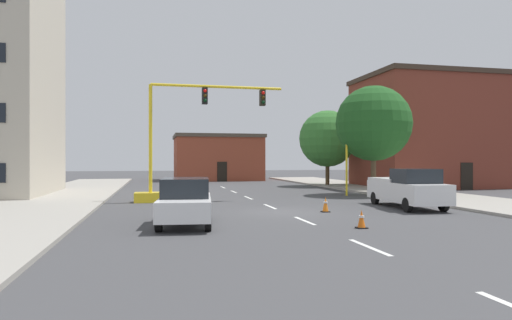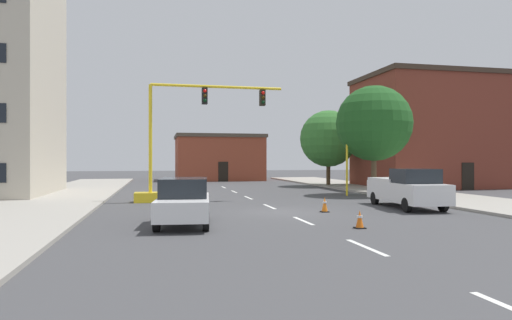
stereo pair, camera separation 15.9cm
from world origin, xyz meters
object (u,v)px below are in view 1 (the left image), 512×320
Objects in this scene: tree_right_mid at (373,124)px; pickup_truck_white at (407,189)px; tree_right_far at (327,139)px; traffic_signal_gantry at (170,163)px; traffic_cone_roadside_a at (325,205)px; traffic_cone_roadside_b at (362,219)px; traffic_light_pole_right at (347,143)px; sedan_white_near_left at (186,201)px.

tree_right_mid is 9.10m from pickup_truck_white.
tree_right_far reaches higher than pickup_truck_white.
traffic_signal_gantry is 12.17× the size of traffic_cone_roadside_a.
pickup_truck_white is at bearing -99.28° from tree_right_far.
traffic_signal_gantry is 9.84m from traffic_cone_roadside_a.
traffic_cone_roadside_a is at bearing 83.30° from traffic_cone_roadside_b.
traffic_light_pole_right is (11.79, 1.77, 1.31)m from traffic_signal_gantry.
pickup_truck_white is 4.81m from traffic_cone_roadside_a.
tree_right_far is at bearing 39.81° from traffic_signal_gantry.
sedan_white_near_left is at bearing -123.46° from tree_right_far.
tree_right_mid is at bearing 7.85° from traffic_signal_gantry.
traffic_light_pole_right is at bearing 8.56° from traffic_signal_gantry.
traffic_light_pole_right is at bearing -176.28° from tree_right_mid.
traffic_cone_roadside_b is (-7.51, -13.58, -4.60)m from tree_right_mid.
tree_right_mid is 11.55× the size of traffic_cone_roadside_b.
traffic_cone_roadside_a is (6.88, -6.79, -1.87)m from traffic_signal_gantry.
traffic_signal_gantry reaches higher than pickup_truck_white.
tree_right_far is 10.67× the size of traffic_cone_roadside_b.
pickup_truck_white is 11.83m from sedan_white_near_left.
traffic_light_pole_right is at bearing -104.92° from tree_right_far.
traffic_light_pole_right is 7.37× the size of traffic_cone_roadside_b.
pickup_truck_white is (-2.24, -7.89, -3.94)m from tree_right_mid.
traffic_cone_roadside_a reaches higher than traffic_cone_roadside_b.
tree_right_mid is 1.08× the size of tree_right_far.
sedan_white_near_left is 7.14m from traffic_cone_roadside_a.
traffic_cone_roadside_b is at bearing -132.89° from pickup_truck_white.
tree_right_far reaches higher than sedan_white_near_left.
traffic_signal_gantry is 1.56× the size of pickup_truck_white.
tree_right_far is 18.66m from pickup_truck_white.
tree_right_far is at bearing 70.90° from traffic_cone_roadside_b.
sedan_white_near_left is at bearing 159.90° from traffic_cone_roadside_b.
tree_right_far is 9.76× the size of traffic_cone_roadside_a.
sedan_white_near_left is at bearing -162.92° from pickup_truck_white.
sedan_white_near_left is (0.28, -9.46, -1.33)m from traffic_signal_gantry.
tree_right_mid reaches higher than traffic_cone_roadside_a.
traffic_cone_roadside_b is at bearing -61.60° from traffic_signal_gantry.
pickup_truck_white is at bearing -105.81° from tree_right_mid.
traffic_cone_roadside_b is at bearing -118.96° from tree_right_mid.
pickup_truck_white reaches higher than sedan_white_near_left.
traffic_light_pole_right reaches higher than traffic_cone_roadside_a.
traffic_cone_roadside_b is at bearing -96.70° from traffic_cone_roadside_a.
tree_right_mid is 1.36× the size of pickup_truck_white.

